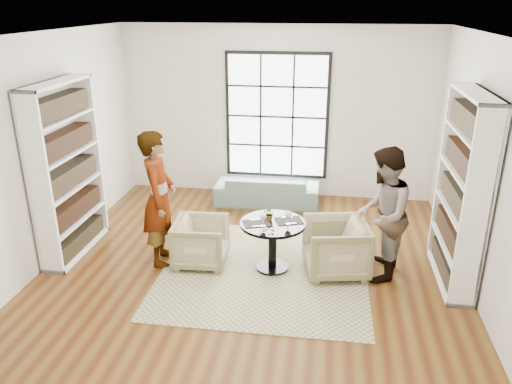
% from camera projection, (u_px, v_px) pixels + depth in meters
% --- Properties ---
extents(ground, '(6.00, 6.00, 0.00)m').
position_uv_depth(ground, '(250.00, 274.00, 6.54)').
color(ground, brown).
extents(room_shell, '(6.00, 6.01, 6.00)m').
position_uv_depth(room_shell, '(256.00, 171.00, 6.59)').
color(room_shell, silver).
rests_on(room_shell, ground).
extents(rug, '(2.71, 2.71, 0.01)m').
position_uv_depth(rug, '(264.00, 271.00, 6.62)').
color(rug, tan).
rests_on(rug, ground).
extents(pedestal_table, '(0.85, 0.85, 0.68)m').
position_uv_depth(pedestal_table, '(273.00, 235.00, 6.51)').
color(pedestal_table, black).
rests_on(pedestal_table, ground).
extents(sofa, '(1.80, 0.73, 0.52)m').
position_uv_depth(sofa, '(267.00, 190.00, 8.72)').
color(sofa, gray).
rests_on(sofa, ground).
extents(armchair_left, '(0.74, 0.73, 0.64)m').
position_uv_depth(armchair_left, '(201.00, 242.00, 6.71)').
color(armchair_left, '#C3B28B').
rests_on(armchair_left, ground).
extents(armchair_right, '(0.93, 0.92, 0.73)m').
position_uv_depth(armchair_right, '(335.00, 248.00, 6.47)').
color(armchair_right, tan).
rests_on(armchair_right, ground).
extents(person_left, '(0.55, 0.74, 1.84)m').
position_uv_depth(person_left, '(159.00, 199.00, 6.57)').
color(person_left, gray).
rests_on(person_left, ground).
extents(person_right, '(0.81, 0.95, 1.73)m').
position_uv_depth(person_right, '(382.00, 215.00, 6.21)').
color(person_right, gray).
rests_on(person_right, ground).
extents(placemat_left, '(0.41, 0.36, 0.01)m').
position_uv_depth(placemat_left, '(257.00, 223.00, 6.41)').
color(placemat_left, '#272521').
rests_on(placemat_left, pedestal_table).
extents(placemat_right, '(0.41, 0.36, 0.01)m').
position_uv_depth(placemat_right, '(289.00, 221.00, 6.47)').
color(placemat_right, '#272521').
rests_on(placemat_right, pedestal_table).
extents(cutlery_left, '(0.21, 0.25, 0.01)m').
position_uv_depth(cutlery_left, '(257.00, 223.00, 6.40)').
color(cutlery_left, silver).
rests_on(cutlery_left, placemat_left).
extents(cutlery_right, '(0.21, 0.25, 0.01)m').
position_uv_depth(cutlery_right, '(289.00, 220.00, 6.47)').
color(cutlery_right, silver).
rests_on(cutlery_right, placemat_right).
extents(wine_glass_left, '(0.08, 0.08, 0.19)m').
position_uv_depth(wine_glass_left, '(263.00, 217.00, 6.27)').
color(wine_glass_left, silver).
rests_on(wine_glass_left, pedestal_table).
extents(wine_glass_right, '(0.09, 0.09, 0.19)m').
position_uv_depth(wine_glass_right, '(288.00, 215.00, 6.33)').
color(wine_glass_right, silver).
rests_on(wine_glass_right, pedestal_table).
extents(flower_centerpiece, '(0.17, 0.15, 0.18)m').
position_uv_depth(flower_centerpiece, '(270.00, 214.00, 6.46)').
color(flower_centerpiece, gray).
rests_on(flower_centerpiece, pedestal_table).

